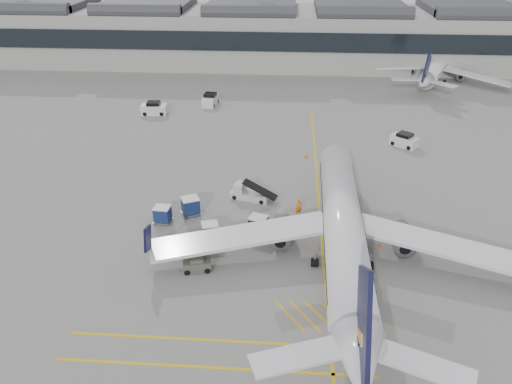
# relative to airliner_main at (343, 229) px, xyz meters

# --- Properties ---
(ground) EXTENTS (220.00, 220.00, 0.00)m
(ground) POSITION_rel_airliner_main_xyz_m (-11.54, -1.11, -2.92)
(ground) COLOR gray
(ground) RESTS_ON ground
(terminal) EXTENTS (200.00, 20.45, 12.40)m
(terminal) POSITION_rel_airliner_main_xyz_m (-11.54, 70.82, 3.22)
(terminal) COLOR #9E9E99
(terminal) RESTS_ON ground
(apron_markings) EXTENTS (0.25, 60.00, 0.01)m
(apron_markings) POSITION_rel_airliner_main_xyz_m (-1.54, 8.89, -2.92)
(apron_markings) COLOR gold
(apron_markings) RESTS_ON ground
(airliner_main) EXTENTS (34.24, 37.42, 9.95)m
(airliner_main) POSITION_rel_airliner_main_xyz_m (0.00, 0.00, 0.00)
(airliner_main) COLOR silver
(airliner_main) RESTS_ON ground
(airliner_far) EXTENTS (26.02, 28.74, 8.16)m
(airliner_far) POSITION_rel_airliner_main_xyz_m (22.72, 59.53, -0.53)
(airliner_far) COLOR silver
(airliner_far) RESTS_ON ground
(belt_loader) EXTENTS (5.31, 2.72, 2.10)m
(belt_loader) POSITION_rel_airliner_main_xyz_m (-9.14, 10.18, -2.31)
(belt_loader) COLOR #BBB9B2
(belt_loader) RESTS_ON ground
(baggage_cart_a) EXTENTS (2.14, 1.94, 1.85)m
(baggage_cart_a) POSITION_rel_airliner_main_xyz_m (-7.69, 3.23, -1.93)
(baggage_cart_a) COLOR gray
(baggage_cart_a) RESTS_ON ground
(baggage_cart_b) EXTENTS (1.94, 1.73, 1.74)m
(baggage_cart_b) POSITION_rel_airliner_main_xyz_m (-12.17, 1.87, -1.99)
(baggage_cart_b) COLOR gray
(baggage_cart_b) RESTS_ON ground
(baggage_cart_c) EXTENTS (1.80, 1.54, 1.76)m
(baggage_cart_c) POSITION_rel_airliner_main_xyz_m (-17.38, 4.59, -1.98)
(baggage_cart_c) COLOR gray
(baggage_cart_c) RESTS_ON ground
(baggage_cart_d) EXTENTS (2.30, 2.14, 1.93)m
(baggage_cart_d) POSITION_rel_airliner_main_xyz_m (-14.87, 6.32, -1.89)
(baggage_cart_d) COLOR gray
(baggage_cart_d) RESTS_ON ground
(ramp_agent_a) EXTENTS (0.81, 0.70, 1.88)m
(ramp_agent_a) POSITION_rel_airliner_main_xyz_m (-3.77, 6.96, -1.98)
(ramp_agent_a) COLOR orange
(ramp_agent_a) RESTS_ON ground
(ramp_agent_b) EXTENTS (1.04, 0.94, 1.77)m
(ramp_agent_b) POSITION_rel_airliner_main_xyz_m (-7.71, 4.23, -2.04)
(ramp_agent_b) COLOR red
(ramp_agent_b) RESTS_ON ground
(pushback_tug) EXTENTS (2.64, 1.92, 1.34)m
(pushback_tug) POSITION_rel_airliner_main_xyz_m (-12.60, -2.89, -2.33)
(pushback_tug) COLOR #4D5044
(pushback_tug) RESTS_ON ground
(safety_cone_nose) EXTENTS (0.40, 0.40, 0.56)m
(safety_cone_nose) POSITION_rel_airliner_main_xyz_m (-2.75, 21.41, -2.64)
(safety_cone_nose) COLOR #F24C0A
(safety_cone_nose) RESTS_ON ground
(safety_cone_engine) EXTENTS (0.33, 0.33, 0.45)m
(safety_cone_engine) POSITION_rel_airliner_main_xyz_m (3.71, 1.81, -2.70)
(safety_cone_engine) COLOR #F24C0A
(safety_cone_engine) RESTS_ON ground
(service_van_left) EXTENTS (4.06, 2.24, 2.02)m
(service_van_left) POSITION_rel_airliner_main_xyz_m (-26.36, 36.43, -2.02)
(service_van_left) COLOR silver
(service_van_left) RESTS_ON ground
(service_van_mid) EXTENTS (2.40, 4.07, 1.98)m
(service_van_mid) POSITION_rel_airliner_main_xyz_m (-18.18, 41.58, -2.04)
(service_van_mid) COLOR silver
(service_van_mid) RESTS_ON ground
(service_van_right) EXTENTS (3.88, 3.63, 1.83)m
(service_van_right) POSITION_rel_airliner_main_xyz_m (10.50, 26.23, -2.10)
(service_van_right) COLOR silver
(service_van_right) RESTS_ON ground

